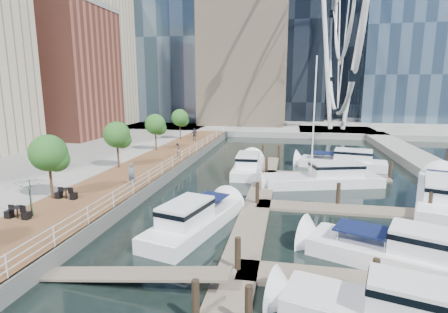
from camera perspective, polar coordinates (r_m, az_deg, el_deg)
ground at (r=20.18m, az=-5.62°, el=-14.76°), size 520.00×520.00×0.00m
boardwalk at (r=36.34m, az=-12.66°, el=-2.32°), size 6.00×60.00×1.00m
seawall at (r=35.27m, az=-8.18°, el=-2.57°), size 0.25×60.00×1.00m
land_far at (r=119.78m, az=8.27°, el=7.08°), size 200.00×114.00×1.00m
breakwater at (r=41.04m, az=31.56°, el=-2.19°), size 4.00×60.00×1.00m
pier at (r=70.42m, az=17.85°, el=3.86°), size 14.00×12.00×1.00m
railing at (r=35.07m, az=-8.38°, el=-0.93°), size 0.10×60.00×1.05m
floating_docks at (r=28.72m, az=15.79°, el=-6.09°), size 16.00×34.00×2.60m
midrise_condos at (r=59.00m, az=-31.49°, el=14.06°), size 19.00×67.00×28.00m
street_trees at (r=35.81m, az=-17.09°, el=3.43°), size 2.60×42.60×4.60m
yacht_foreground at (r=20.38m, az=27.57°, el=-15.77°), size 10.71×6.50×2.15m
pedestrian_near at (r=29.37m, az=-14.81°, el=-2.84°), size 0.72×0.55×1.77m
pedestrian_mid at (r=39.77m, az=-7.64°, el=1.02°), size 1.05×1.07×1.74m
pedestrian_far at (r=52.63m, az=-4.82°, el=3.62°), size 1.12×0.54×1.85m
moored_yachts at (r=31.98m, az=16.39°, el=-5.28°), size 24.08×32.23×11.50m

